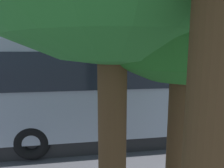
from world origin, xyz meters
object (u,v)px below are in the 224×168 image
spectator_far_left (161,93)px  spectator_right (104,92)px  spectator_centre (122,91)px  traffic_cone (124,88)px  spectator_far_right (86,92)px  stunt_motorcycle (90,80)px  parked_motorcycle_silver (206,105)px  spectator_left (140,92)px  tour_bus (141,89)px

spectator_far_left → spectator_right: size_ratio=0.95×
spectator_centre → traffic_cone: spectator_centre is taller
spectator_centre → spectator_far_right: bearing=-5.3°
spectator_centre → spectator_right: size_ratio=1.01×
stunt_motorcycle → spectator_centre: bearing=109.2°
spectator_far_left → stunt_motorcycle: bearing=-52.8°
spectator_centre → traffic_cone: (-0.92, -5.09, -0.75)m
spectator_far_left → spectator_centre: size_ratio=0.95×
spectator_far_right → traffic_cone: size_ratio=2.67×
parked_motorcycle_silver → stunt_motorcycle: size_ratio=1.01×
spectator_left → spectator_centre: size_ratio=0.94×
tour_bus → spectator_far_right: (1.96, -2.85, -0.65)m
spectator_far_left → spectator_left: size_ratio=1.00×
tour_bus → spectator_centre: bearing=-84.3°
spectator_right → tour_bus: bearing=112.9°
tour_bus → spectator_far_left: bearing=-122.2°
spectator_left → spectator_right: (1.78, 0.15, 0.06)m
spectator_right → stunt_motorcycle: (0.66, -4.39, -0.04)m
spectator_far_left → parked_motorcycle_silver: 2.14m
spectator_far_right → traffic_cone: 5.62m
spectator_right → traffic_cone: 5.47m
spectator_left → spectator_far_right: (2.62, -0.05, 0.02)m
traffic_cone → tour_bus: bearing=85.2°
tour_bus → stunt_motorcycle: tour_bus is taller
traffic_cone → spectator_right: bearing=70.9°
spectator_right → parked_motorcycle_silver: (-4.71, 0.74, -0.56)m
spectator_left → spectator_far_right: 2.62m
spectator_left → stunt_motorcycle: bearing=-60.1°
spectator_centre → spectator_right: (0.85, 0.04, -0.01)m
parked_motorcycle_silver → stunt_motorcycle: (5.37, -5.13, 0.52)m
tour_bus → spectator_far_right: size_ratio=5.79×
parked_motorcycle_silver → traffic_cone: parked_motorcycle_silver is taller
spectator_left → spectator_right: size_ratio=0.95×
spectator_far_left → parked_motorcycle_silver: bearing=161.7°
spectator_left → spectator_far_left: bearing=166.3°
spectator_far_left → spectator_right: (2.74, -0.09, 0.06)m
parked_motorcycle_silver → traffic_cone: size_ratio=3.25×
spectator_far_left → spectator_right: 2.74m
spectator_left → spectator_right: bearing=4.7°
spectator_centre → spectator_right: bearing=2.7°
spectator_far_left → traffic_cone: 5.34m
spectator_centre → spectator_left: bearing=-173.4°
tour_bus → spectator_right: tour_bus is taller
parked_motorcycle_silver → tour_bus: bearing=28.1°
spectator_centre → traffic_cone: bearing=-100.3°
spectator_far_left → parked_motorcycle_silver: spectator_far_left is taller
spectator_far_right → stunt_motorcycle: size_ratio=0.83×
spectator_far_left → tour_bus: bearing=57.8°
spectator_right → spectator_far_right: spectator_right is taller
spectator_far_left → spectator_left: spectator_far_left is taller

